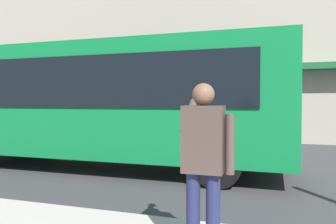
% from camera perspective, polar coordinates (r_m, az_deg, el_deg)
% --- Properties ---
extents(ground_plane, '(60.00, 60.00, 0.00)m').
position_cam_1_polar(ground_plane, '(7.78, 13.00, -10.63)').
color(ground_plane, '#38383A').
extents(red_bus, '(9.05, 2.54, 3.08)m').
position_cam_1_polar(red_bus, '(8.43, -10.92, 1.87)').
color(red_bus, '#0F7238').
rests_on(red_bus, ground_plane).
extents(pedestrian_photographer, '(0.53, 0.52, 1.70)m').
position_cam_1_polar(pedestrian_photographer, '(3.30, 6.19, -7.42)').
color(pedestrian_photographer, '#1E2347').
rests_on(pedestrian_photographer, sidewalk_curb).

